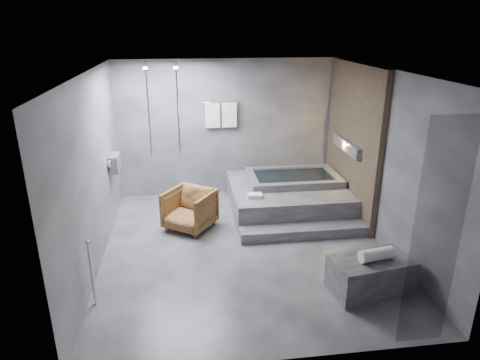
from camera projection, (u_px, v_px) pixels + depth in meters
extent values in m
plane|color=#323235|center=(245.00, 248.00, 6.98)|extent=(5.00, 5.00, 0.00)
cube|color=#545456|center=(246.00, 72.00, 6.01)|extent=(4.50, 5.00, 0.04)
cube|color=#3D3D43|center=(228.00, 129.00, 8.82)|extent=(4.50, 0.04, 2.80)
cube|color=#3D3D43|center=(282.00, 247.00, 4.17)|extent=(4.50, 0.04, 2.80)
cube|color=#3D3D43|center=(92.00, 173.00, 6.22)|extent=(0.04, 5.00, 2.80)
cube|color=#3D3D43|center=(386.00, 160.00, 6.77)|extent=(0.04, 5.00, 2.80)
cube|color=#907454|center=(352.00, 140.00, 7.93)|extent=(0.10, 2.40, 2.78)
cube|color=#FF9938|center=(348.00, 146.00, 7.95)|extent=(0.14, 1.20, 0.20)
cube|color=gray|center=(115.00, 163.00, 7.63)|extent=(0.16, 0.42, 0.30)
imported|color=beige|center=(115.00, 167.00, 7.56)|extent=(0.08, 0.08, 0.21)
imported|color=beige|center=(116.00, 165.00, 7.75)|extent=(0.07, 0.07, 0.15)
cylinder|color=silver|center=(178.00, 110.00, 8.10)|extent=(0.04, 0.04, 1.80)
cylinder|color=silver|center=(148.00, 111.00, 8.04)|extent=(0.04, 0.04, 1.80)
cylinder|color=silver|center=(221.00, 103.00, 8.55)|extent=(0.75, 0.02, 0.02)
cube|color=white|center=(212.00, 115.00, 8.60)|extent=(0.30, 0.06, 0.50)
cube|color=white|center=(229.00, 115.00, 8.64)|extent=(0.30, 0.06, 0.50)
cylinder|color=silver|center=(92.00, 274.00, 5.44)|extent=(0.04, 0.04, 0.90)
cube|color=black|center=(436.00, 238.00, 4.44)|extent=(0.55, 0.01, 2.60)
cube|color=#38383A|center=(287.00, 197.00, 8.37)|extent=(2.20, 2.00, 0.50)
cube|color=#38383A|center=(303.00, 231.00, 7.33)|extent=(2.20, 0.36, 0.18)
cube|color=#303032|center=(371.00, 275.00, 5.79)|extent=(1.16, 0.76, 0.49)
imported|color=#432710|center=(190.00, 209.00, 7.54)|extent=(1.07, 1.07, 0.71)
cylinder|color=white|center=(376.00, 255.00, 5.65)|extent=(0.49, 0.24, 0.17)
cube|color=silver|center=(255.00, 196.00, 7.67)|extent=(0.27, 0.21, 0.07)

